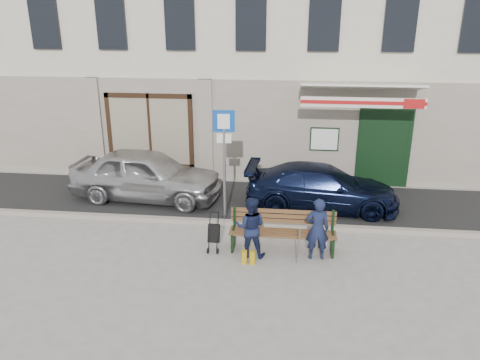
# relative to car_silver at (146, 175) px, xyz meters

# --- Properties ---
(ground) EXTENTS (80.00, 80.00, 0.00)m
(ground) POSITION_rel_car_silver_xyz_m (2.81, -3.02, -0.73)
(ground) COLOR #9E9991
(ground) RESTS_ON ground
(asphalt_lane) EXTENTS (60.00, 3.20, 0.01)m
(asphalt_lane) POSITION_rel_car_silver_xyz_m (2.81, 0.08, -0.73)
(asphalt_lane) COLOR #282828
(asphalt_lane) RESTS_ON ground
(curb) EXTENTS (60.00, 0.18, 0.12)m
(curb) POSITION_rel_car_silver_xyz_m (2.81, -1.52, -0.67)
(curb) COLOR #9E9384
(curb) RESTS_ON ground
(building) EXTENTS (20.00, 8.27, 10.00)m
(building) POSITION_rel_car_silver_xyz_m (2.82, 5.43, 4.24)
(building) COLOR beige
(building) RESTS_ON ground
(car_silver) EXTENTS (4.45, 2.13, 1.47)m
(car_silver) POSITION_rel_car_silver_xyz_m (0.00, 0.00, 0.00)
(car_silver) COLOR silver
(car_silver) RESTS_ON ground
(car_navy) EXTENTS (4.24, 1.92, 1.21)m
(car_navy) POSITION_rel_car_silver_xyz_m (4.99, -0.12, -0.13)
(car_navy) COLOR black
(car_navy) RESTS_ON ground
(parking_sign) EXTENTS (0.54, 0.08, 2.90)m
(parking_sign) POSITION_rel_car_silver_xyz_m (2.45, -1.22, 1.23)
(parking_sign) COLOR gray
(parking_sign) RESTS_ON ground
(bench) EXTENTS (2.40, 1.17, 0.98)m
(bench) POSITION_rel_car_silver_xyz_m (3.94, -2.73, -0.28)
(bench) COLOR brown
(bench) RESTS_ON ground
(man) EXTENTS (0.55, 0.39, 1.42)m
(man) POSITION_rel_car_silver_xyz_m (4.73, -2.99, -0.02)
(man) COLOR #151D3C
(man) RESTS_ON ground
(woman) EXTENTS (0.70, 0.56, 1.39)m
(woman) POSITION_rel_car_silver_xyz_m (3.28, -3.03, -0.04)
(woman) COLOR #151D3C
(woman) RESTS_ON ground
(stroller) EXTENTS (0.27, 0.38, 0.90)m
(stroller) POSITION_rel_car_silver_xyz_m (2.43, -2.88, -0.34)
(stroller) COLOR black
(stroller) RESTS_ON ground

